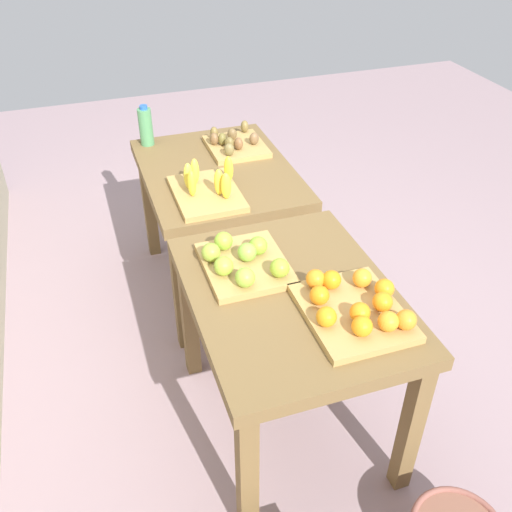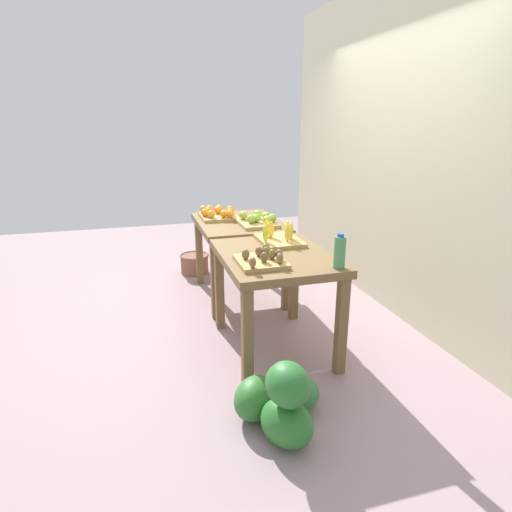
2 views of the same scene
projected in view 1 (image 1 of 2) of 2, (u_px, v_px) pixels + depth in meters
The scene contains 9 objects.
ground_plane at pixel (250, 341), 3.16m from camera, with size 8.00×8.00×0.00m, color gray.
display_table_left at pixel (291, 314), 2.33m from camera, with size 1.04×0.80×0.79m.
display_table_right at pixel (218, 187), 3.20m from camera, with size 1.04×0.80×0.79m.
orange_bin at pixel (355, 307), 2.13m from camera, with size 0.44×0.38×0.11m.
apple_bin at pixel (243, 261), 2.36m from camera, with size 0.40×0.34×0.11m.
banana_crate at pixel (207, 189), 2.86m from camera, with size 0.44×0.33×0.17m.
kiwi_bin at pixel (235, 144), 3.31m from camera, with size 0.36×0.32×0.10m.
water_bottle at pixel (146, 126), 3.31m from camera, with size 0.08×0.08×0.24m.
watermelon_pile at pixel (222, 185), 4.24m from camera, with size 0.68×0.61×0.50m.
Camera 1 is at (-2.18, 0.70, 2.23)m, focal length 40.02 mm.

